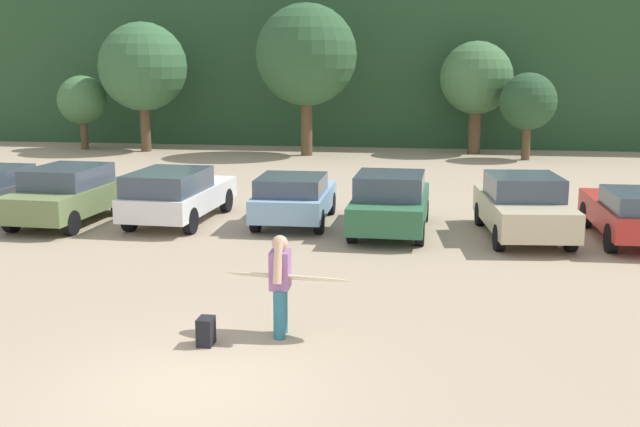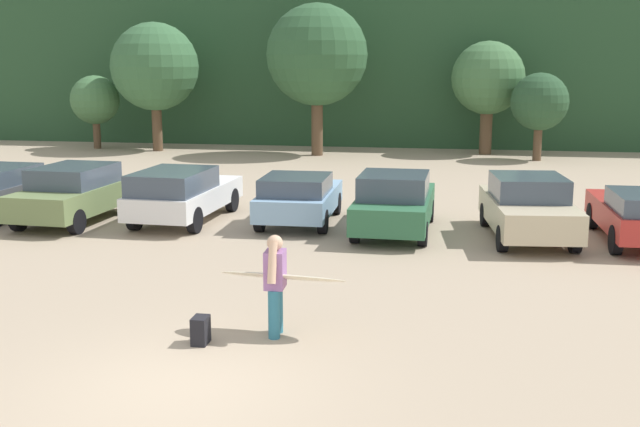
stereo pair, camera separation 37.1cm
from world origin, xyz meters
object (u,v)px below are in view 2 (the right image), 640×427
(parked_car_sky_blue, at_px, (299,197))
(person_adult, at_px, (275,279))
(parked_car_olive_green, at_px, (74,193))
(backpack_dropped, at_px, (201,330))
(parked_car_forest_green, at_px, (395,203))
(parked_car_champagne, at_px, (528,207))
(surfboard_cream, at_px, (282,277))
(parked_car_white, at_px, (182,193))
(parked_car_red, at_px, (640,214))

(parked_car_sky_blue, distance_m, person_adult, 8.83)
(parked_car_olive_green, bearing_deg, backpack_dropped, -139.59)
(parked_car_forest_green, bearing_deg, parked_car_champagne, -90.46)
(surfboard_cream, distance_m, backpack_dropped, 1.57)
(parked_car_white, bearing_deg, parked_car_olive_green, 101.30)
(person_adult, xyz_separation_m, surfboard_cream, (0.09, 0.11, 0.02))
(parked_car_white, relative_size, person_adult, 2.73)
(parked_car_champagne, bearing_deg, person_adult, 143.53)
(backpack_dropped, bearing_deg, parked_car_red, 44.79)
(parked_car_sky_blue, xyz_separation_m, parked_car_red, (8.70, -0.93, 0.01))
(person_adult, xyz_separation_m, backpack_dropped, (-1.10, -0.59, -0.73))
(parked_car_sky_blue, distance_m, parked_car_forest_green, 2.76)
(parked_car_champagne, xyz_separation_m, backpack_dropped, (-5.79, -8.53, -0.59))
(parked_car_champagne, xyz_separation_m, person_adult, (-4.69, -7.94, 0.15))
(parked_car_white, height_order, parked_car_forest_green, parked_car_forest_green)
(parked_car_olive_green, distance_m, parked_car_sky_blue, 6.26)
(parked_car_sky_blue, bearing_deg, surfboard_cream, -171.40)
(parked_car_olive_green, xyz_separation_m, backpack_dropped, (6.46, -8.49, -0.60))
(surfboard_cream, bearing_deg, parked_car_red, -128.67)
(parked_car_forest_green, xyz_separation_m, surfboard_cream, (-1.23, -7.93, 0.18))
(person_adult, relative_size, surfboard_cream, 0.78)
(parked_car_sky_blue, height_order, surfboard_cream, parked_car_sky_blue)
(parked_car_white, height_order, parked_car_champagne, parked_car_champagne)
(parked_car_sky_blue, height_order, parked_car_champagne, parked_car_champagne)
(parked_car_white, bearing_deg, surfboard_cream, -147.79)
(parked_car_sky_blue, height_order, person_adult, person_adult)
(parked_car_olive_green, bearing_deg, parked_car_sky_blue, -79.30)
(parked_car_forest_green, height_order, parked_car_red, parked_car_forest_green)
(person_adult, bearing_deg, surfboard_cream, -131.98)
(parked_car_champagne, xyz_separation_m, parked_car_red, (2.66, -0.14, -0.06))
(parked_car_red, distance_m, backpack_dropped, 11.91)
(parked_car_sky_blue, xyz_separation_m, backpack_dropped, (0.25, -9.31, -0.51))
(parked_car_forest_green, height_order, person_adult, person_adult)
(parked_car_forest_green, bearing_deg, parked_car_sky_blue, 76.97)
(parked_car_olive_green, distance_m, parked_car_red, 14.90)
(parked_car_champagne, bearing_deg, parked_car_forest_green, 82.35)
(parked_car_forest_green, distance_m, backpack_dropped, 8.98)
(person_adult, height_order, surfboard_cream, person_adult)
(parked_car_olive_green, bearing_deg, parked_car_red, -87.25)
(parked_car_forest_green, height_order, parked_car_champagne, parked_car_champagne)
(parked_car_forest_green, relative_size, parked_car_champagne, 0.99)
(parked_car_forest_green, distance_m, person_adult, 8.15)
(parked_car_champagne, height_order, backpack_dropped, parked_car_champagne)
(backpack_dropped, bearing_deg, surfboard_cream, 30.56)
(parked_car_forest_green, xyz_separation_m, backpack_dropped, (-2.42, -8.63, -0.57))
(parked_car_forest_green, height_order, surfboard_cream, parked_car_forest_green)
(surfboard_cream, bearing_deg, parked_car_olive_green, -40.83)
(parked_car_white, relative_size, backpack_dropped, 10.32)
(person_adult, distance_m, backpack_dropped, 1.44)
(parked_car_white, xyz_separation_m, parked_car_champagne, (9.27, -0.42, -0.01))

